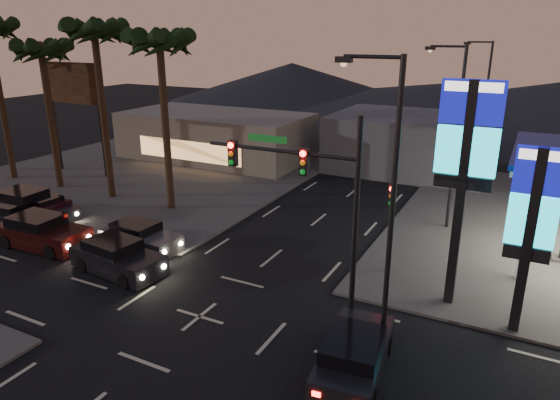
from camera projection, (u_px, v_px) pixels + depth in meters
The scene contains 24 objects.
ground at pixel (200, 317), 19.54m from camera, with size 140.00×140.00×0.00m, color black.
corner_lot_nw at pixel (154, 171), 39.93m from camera, with size 24.00×24.00×0.12m, color #47443F.
pylon_sign_tall at pixel (466, 151), 18.48m from camera, with size 2.20×0.35×9.00m.
pylon_sign_short at pixel (533, 214), 17.11m from camera, with size 1.60×0.35×7.00m.
traffic_signal_mast at pixel (310, 189), 17.93m from camera, with size 6.10×0.39×8.00m.
pedestal_signal at pixel (391, 214), 22.13m from camera, with size 0.32×0.39×4.30m.
streetlight_near at pixel (387, 196), 15.63m from camera, with size 2.14×0.25×10.00m.
streetlight_mid at pixel (453, 128), 26.60m from camera, with size 2.14×0.25×10.00m.
streetlight_far at pixel (483, 99), 38.41m from camera, with size 2.14×0.25×10.00m.
palm_a at pixel (160, 54), 28.44m from camera, with size 4.41×4.41×10.86m.
palm_b at pixel (95, 43), 30.43m from camera, with size 4.41×4.41×11.46m.
palm_c at pixel (42, 59), 32.93m from camera, with size 4.41×4.41×10.26m.
billboard at pixel (74, 92), 37.34m from camera, with size 6.00×0.30×8.50m.
building_far_west at pixel (216, 136), 43.51m from camera, with size 16.00×8.00×4.00m, color #726B5B.
building_far_mid at pixel (411, 143), 39.92m from camera, with size 12.00×9.00×4.40m, color #4C4C51.
hill_left at pixel (292, 82), 80.01m from camera, with size 40.00×40.00×6.00m, color black.
hill_center at pixel (453, 97), 69.53m from camera, with size 60.00×60.00×4.00m, color black.
car_lane_a_front at pixel (117, 257), 23.02m from camera, with size 4.90×2.46×1.55m.
car_lane_a_mid at pixel (41, 232), 25.78m from camera, with size 5.17×2.36×1.66m.
car_lane_a_rear at pixel (13, 216), 28.45m from camera, with size 4.38×2.07×1.39m.
car_lane_b_front at pixel (140, 237), 25.40m from camera, with size 4.49×2.09×1.43m.
car_lane_b_mid at pixel (45, 209), 29.56m from camera, with size 4.37×2.10×1.39m.
car_lane_b_rear at pixel (27, 205), 29.81m from camera, with size 5.28×2.44×1.69m.
suv_station at pixel (354, 356), 16.05m from camera, with size 2.36×4.67×1.50m.
Camera 1 is at (10.58, -13.75, 10.57)m, focal length 32.00 mm.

